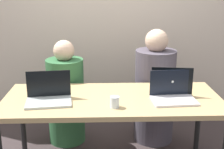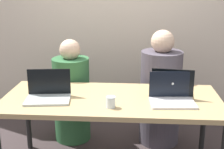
# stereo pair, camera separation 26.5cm
# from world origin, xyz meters

# --- Properties ---
(back_wall) EXTENTS (4.77, 0.10, 2.66)m
(back_wall) POSITION_xyz_m (0.00, 1.29, 1.33)
(back_wall) COLOR beige
(back_wall) RESTS_ON ground
(desk) EXTENTS (1.83, 0.80, 0.70)m
(desk) POSITION_xyz_m (0.00, 0.00, 0.65)
(desk) COLOR tan
(desk) RESTS_ON ground
(person_on_left) EXTENTS (0.46, 0.46, 1.09)m
(person_on_left) POSITION_xyz_m (-0.46, 0.60, 0.48)
(person_on_left) COLOR #2F633A
(person_on_left) RESTS_ON ground
(person_on_right) EXTENTS (0.43, 0.43, 1.20)m
(person_on_right) POSITION_xyz_m (0.46, 0.60, 0.53)
(person_on_right) COLOR #4B444F
(person_on_right) RESTS_ON ground
(laptop_front_right) EXTENTS (0.37, 0.29, 0.23)m
(laptop_front_right) POSITION_xyz_m (0.50, -0.07, 0.76)
(laptop_front_right) COLOR silver
(laptop_front_right) RESTS_ON desk
(laptop_front_left) EXTENTS (0.39, 0.30, 0.24)m
(laptop_front_left) POSITION_xyz_m (-0.52, -0.07, 0.76)
(laptop_front_left) COLOR #B0B9B8
(laptop_front_left) RESTS_ON desk
(laptop_back_right) EXTENTS (0.38, 0.31, 0.25)m
(laptop_back_right) POSITION_xyz_m (0.52, 0.12, 0.76)
(laptop_back_right) COLOR silver
(laptop_back_right) RESTS_ON desk
(water_glass_center) EXTENTS (0.07, 0.07, 0.09)m
(water_glass_center) POSITION_xyz_m (0.01, -0.21, 0.74)
(water_glass_center) COLOR silver
(water_glass_center) RESTS_ON desk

